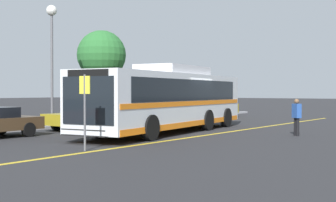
{
  "coord_description": "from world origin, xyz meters",
  "views": [
    {
      "loc": [
        -18.54,
        -12.39,
        1.86
      ],
      "look_at": [
        -1.17,
        0.3,
        1.44
      ],
      "focal_mm": 50.0,
      "sensor_mm": 36.0,
      "label": 1
    }
  ],
  "objects": [
    {
      "name": "parked_car_2",
      "position": [
        -2.02,
        4.42,
        0.65
      ],
      "size": [
        4.92,
        1.9,
        1.24
      ],
      "rotation": [
        0.0,
        0.0,
        -1.58
      ],
      "color": "olive",
      "rests_on": "ground_plane"
    },
    {
      "name": "pedestrian_0",
      "position": [
        0.64,
        -5.13,
        0.88
      ],
      "size": [
        0.43,
        0.47,
        1.57
      ],
      "rotation": [
        0.0,
        0.0,
        4.05
      ],
      "color": "black",
      "rests_on": "ground_plane"
    },
    {
      "name": "street_lamp",
      "position": [
        -1.75,
        7.69,
        5.03
      ],
      "size": [
        0.58,
        0.58,
        6.56
      ],
      "color": "#59595E",
      "rests_on": "ground_plane"
    },
    {
      "name": "parked_car_4",
      "position": [
        10.85,
        4.91,
        0.73
      ],
      "size": [
        4.19,
        1.92,
        1.41
      ],
      "rotation": [
        0.0,
        0.0,
        -1.61
      ],
      "color": "olive",
      "rests_on": "ground_plane"
    },
    {
      "name": "curb_strip",
      "position": [
        -1.17,
        6.34,
        0.07
      ],
      "size": [
        39.81,
        0.36,
        0.15
      ],
      "primitive_type": "cube",
      "color": "#99999E",
      "rests_on": "ground_plane"
    },
    {
      "name": "parked_car_3",
      "position": [
        4.36,
        4.91,
        0.73
      ],
      "size": [
        4.07,
        2.15,
        1.46
      ],
      "rotation": [
        0.0,
        0.0,
        1.52
      ],
      "color": "olive",
      "rests_on": "ground_plane"
    },
    {
      "name": "transit_bus",
      "position": [
        -1.15,
        0.3,
        1.55
      ],
      "size": [
        12.32,
        4.11,
        3.08
      ],
      "rotation": [
        0.0,
        0.0,
        1.71
      ],
      "color": "silver",
      "rests_on": "ground_plane"
    },
    {
      "name": "lane_strip_0",
      "position": [
        -1.17,
        -1.9,
        0.0
      ],
      "size": [
        31.81,
        0.2,
        0.01
      ],
      "primitive_type": "cube",
      "rotation": [
        0.0,
        0.0,
        1.57
      ],
      "color": "gold",
      "rests_on": "ground_plane"
    },
    {
      "name": "tree_1",
      "position": [
        2.95,
        8.53,
        4.19
      ],
      "size": [
        3.1,
        3.1,
        5.77
      ],
      "color": "#513823",
      "rests_on": "ground_plane"
    },
    {
      "name": "ground_plane",
      "position": [
        0.0,
        0.0,
        0.0
      ],
      "size": [
        220.0,
        220.0,
        0.0
      ],
      "primitive_type": "plane",
      "color": "#262628"
    },
    {
      "name": "bus_stop_sign",
      "position": [
        -8.22,
        -1.61,
        1.52
      ],
      "size": [
        0.08,
        0.4,
        2.41
      ],
      "rotation": [
        0.0,
        0.0,
        1.71
      ],
      "color": "#59595E",
      "rests_on": "ground_plane"
    }
  ]
}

